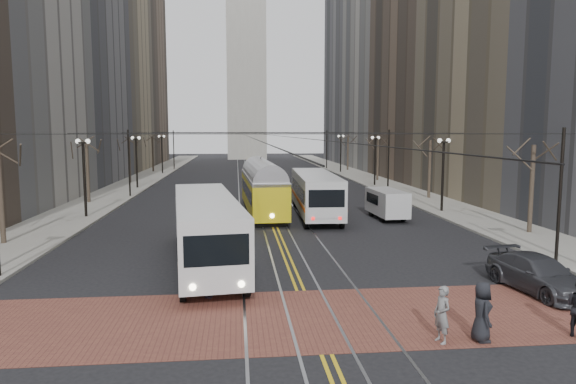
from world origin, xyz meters
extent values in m
plane|color=black|center=(0.00, 0.00, 0.00)|extent=(260.00, 260.00, 0.00)
cube|color=gray|center=(-15.00, 45.00, 0.07)|extent=(5.00, 140.00, 0.15)
cube|color=gray|center=(15.00, 45.00, 0.07)|extent=(5.00, 140.00, 0.15)
cube|color=brown|center=(0.00, -4.00, 0.01)|extent=(25.00, 6.00, 0.01)
cube|color=gray|center=(0.00, 45.00, 0.00)|extent=(4.80, 130.00, 0.02)
cube|color=gold|center=(0.00, 45.00, 0.01)|extent=(0.42, 130.00, 0.01)
cube|color=slate|center=(-25.50, 46.00, 17.00)|extent=(16.00, 20.00, 34.00)
cube|color=gray|center=(-27.50, 66.00, 26.00)|extent=(20.00, 20.00, 52.00)
cube|color=brown|center=(-25.50, 86.00, 20.00)|extent=(16.00, 20.00, 40.00)
cube|color=brown|center=(25.50, 46.00, 17.00)|extent=(16.00, 20.00, 34.00)
cube|color=#9C9892|center=(27.50, 66.00, 26.00)|extent=(20.00, 20.00, 52.00)
cube|color=slate|center=(25.50, 86.00, 20.00)|extent=(16.00, 20.00, 40.00)
cube|color=#B2AFA5|center=(0.00, 102.00, 28.00)|extent=(9.00, 9.00, 56.00)
cylinder|color=black|center=(-13.70, 18.00, 2.80)|extent=(0.20, 0.20, 5.60)
cylinder|color=black|center=(-13.70, 38.00, 2.80)|extent=(0.20, 0.20, 5.60)
cylinder|color=black|center=(-13.70, 58.00, 2.80)|extent=(0.20, 0.20, 5.60)
cylinder|color=black|center=(13.70, 18.00, 2.80)|extent=(0.20, 0.20, 5.60)
cylinder|color=black|center=(13.70, 38.00, 2.80)|extent=(0.20, 0.20, 5.60)
cylinder|color=black|center=(13.70, 58.00, 2.80)|extent=(0.20, 0.20, 5.60)
cylinder|color=#382D23|center=(-15.70, 9.00, 2.80)|extent=(0.28, 0.28, 5.60)
cylinder|color=#382D23|center=(-15.70, 26.00, 2.80)|extent=(0.28, 0.28, 5.60)
cylinder|color=#382D23|center=(-15.70, 44.00, 2.80)|extent=(0.28, 0.28, 5.60)
cylinder|color=#382D23|center=(-15.70, 62.00, 2.80)|extent=(0.28, 0.28, 5.60)
cylinder|color=#382D23|center=(15.70, 9.00, 2.80)|extent=(0.28, 0.28, 5.60)
cylinder|color=#382D23|center=(15.70, 26.00, 2.80)|extent=(0.28, 0.28, 5.60)
cylinder|color=#382D23|center=(15.70, 44.00, 2.80)|extent=(0.28, 0.28, 5.60)
cylinder|color=#382D23|center=(15.70, 62.00, 2.80)|extent=(0.28, 0.28, 5.60)
cylinder|color=black|center=(-1.50, 45.00, 6.00)|extent=(0.03, 120.00, 0.03)
cylinder|color=black|center=(1.50, 45.00, 6.00)|extent=(0.03, 120.00, 0.03)
cylinder|color=black|center=(-12.90, 30.00, 3.30)|extent=(0.16, 0.16, 6.60)
cylinder|color=black|center=(-12.90, 66.00, 3.30)|extent=(0.16, 0.16, 6.60)
cylinder|color=black|center=(12.90, 2.00, 3.30)|extent=(0.16, 0.16, 6.60)
cylinder|color=black|center=(12.90, 30.00, 3.30)|extent=(0.16, 0.16, 6.60)
cylinder|color=black|center=(12.90, 66.00, 3.30)|extent=(0.16, 0.16, 6.60)
cube|color=silver|center=(-4.04, 3.65, 1.64)|extent=(4.25, 13.33, 3.27)
cube|color=gold|center=(-0.50, 19.16, 1.62)|extent=(3.08, 13.82, 3.24)
cube|color=silver|center=(3.41, 17.20, 1.62)|extent=(3.19, 12.54, 3.25)
cube|color=#BBBBBB|center=(8.45, 15.44, 1.07)|extent=(2.08, 4.93, 2.14)
imported|color=#3A3C41|center=(4.10, 30.94, 0.74)|extent=(2.22, 4.53, 1.49)
imported|color=#393A40|center=(9.50, -2.00, 0.72)|extent=(2.72, 5.19, 1.44)
imported|color=black|center=(4.89, -6.50, 0.94)|extent=(0.67, 0.96, 1.86)
imported|color=slate|center=(3.63, -6.50, 0.89)|extent=(0.58, 0.73, 1.76)
imported|color=black|center=(-3.62, -1.50, 0.93)|extent=(0.94, 1.31, 1.83)
camera|label=1|loc=(-2.52, -20.95, 6.40)|focal=32.00mm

